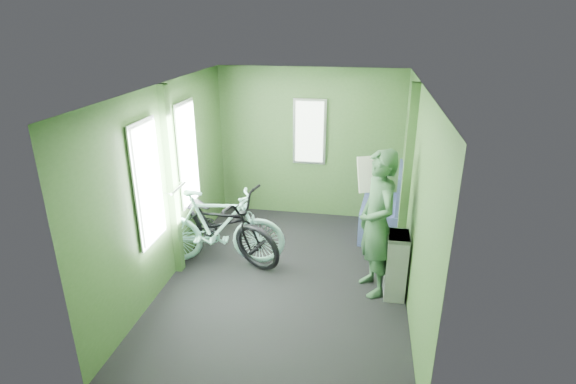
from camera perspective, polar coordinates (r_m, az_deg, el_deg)
name	(u,v)px	position (r m, az deg, el deg)	size (l,w,h in m)	color
room	(284,166)	(4.97, -0.54, 3.38)	(4.00, 4.02, 2.31)	black
bicycle_black	(219,256)	(6.09, -8.76, -8.08)	(0.68, 1.95, 1.02)	black
bicycle_mint	(219,263)	(5.94, -8.74, -8.94)	(0.48, 1.71, 1.03)	#98DFD4
passenger	(377,224)	(5.05, 11.24, -3.95)	(0.61, 0.76, 1.69)	#294C2E
waste_box	(396,266)	(5.21, 13.54, -9.06)	(0.23, 0.32, 0.77)	gray
bench_seat	(382,215)	(6.63, 11.89, -2.86)	(0.61, 1.00, 1.01)	navy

